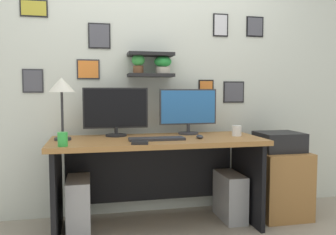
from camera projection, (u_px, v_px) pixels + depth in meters
The scene contains 15 objects.
ground_plane at pixel (158, 227), 2.93m from camera, with size 8.00×8.00×0.00m, color gray.
back_wall_assembly at pixel (149, 68), 3.26m from camera, with size 4.40×0.24×2.70m.
desk at pixel (156, 162), 2.95m from camera, with size 1.72×0.68×0.75m.
monitor_left at pixel (116, 111), 3.00m from camera, with size 0.55×0.18×0.42m.
monitor_right at pixel (188, 110), 3.14m from camera, with size 0.52×0.18×0.40m.
keyboard at pixel (157, 139), 2.77m from camera, with size 0.44×0.14×0.02m, color #2D2D33.
computer_mouse at pixel (200, 137), 2.86m from camera, with size 0.06×0.09×0.03m, color #2D2D33.
desk_lamp at pixel (62, 89), 2.74m from camera, with size 0.21×0.21×0.49m.
coffee_mug at pixel (237, 131), 3.02m from camera, with size 0.08×0.08×0.09m, color white.
pen_cup at pixel (63, 139), 2.46m from camera, with size 0.07×0.07×0.10m, color green.
scissors_tray at pixel (140, 142), 2.56m from camera, with size 0.12×0.08×0.02m, color black.
drawer_cabinet at pixel (278, 183), 3.20m from camera, with size 0.44×0.50×0.59m, color #9E6B38.
printer at pixel (279, 142), 3.17m from camera, with size 0.38×0.34×0.17m, color black.
computer_tower_left at pixel (79, 206), 2.78m from camera, with size 0.18×0.40×0.45m, color #99999E.
computer_tower_right at pixel (230, 196), 3.11m from camera, with size 0.18×0.40×0.41m, color #99999E.
Camera 1 is at (-0.53, -2.81, 1.14)m, focal length 37.48 mm.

